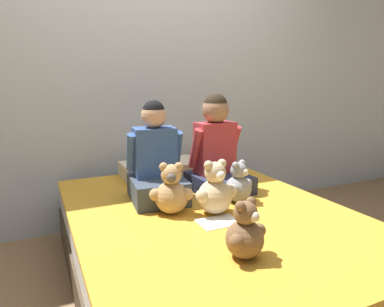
{
  "coord_description": "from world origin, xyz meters",
  "views": [
    {
      "loc": [
        -0.85,
        -1.6,
        1.16
      ],
      "look_at": [
        0.0,
        0.23,
        0.73
      ],
      "focal_mm": 32.0,
      "sensor_mm": 36.0,
      "label": 1
    }
  ],
  "objects_px": {
    "child_on_left": "(156,163)",
    "teddy_bear_held_by_left_child": "(171,192)",
    "bed": "(209,247)",
    "child_on_right": "(217,152)",
    "teddy_bear_between_children": "(215,191)",
    "sign_card": "(219,222)",
    "pillow_at_headboard": "(162,169)",
    "teddy_bear_at_foot_of_bed": "(245,233)",
    "teddy_bear_held_by_right_child": "(239,185)"
  },
  "relations": [
    {
      "from": "sign_card",
      "to": "child_on_left",
      "type": "bearing_deg",
      "value": 109.35
    },
    {
      "from": "child_on_left",
      "to": "sign_card",
      "type": "xyz_separation_m",
      "value": [
        0.17,
        -0.48,
        -0.22
      ]
    },
    {
      "from": "teddy_bear_between_children",
      "to": "teddy_bear_at_foot_of_bed",
      "type": "xyz_separation_m",
      "value": [
        -0.12,
        -0.47,
        -0.02
      ]
    },
    {
      "from": "teddy_bear_between_children",
      "to": "bed",
      "type": "bearing_deg",
      "value": 93.86
    },
    {
      "from": "bed",
      "to": "teddy_bear_between_children",
      "type": "xyz_separation_m",
      "value": [
        0.01,
        -0.06,
        0.35
      ]
    },
    {
      "from": "bed",
      "to": "teddy_bear_at_foot_of_bed",
      "type": "xyz_separation_m",
      "value": [
        -0.11,
        -0.53,
        0.33
      ]
    },
    {
      "from": "teddy_bear_held_by_left_child",
      "to": "teddy_bear_between_children",
      "type": "relative_size",
      "value": 0.95
    },
    {
      "from": "teddy_bear_between_children",
      "to": "teddy_bear_at_foot_of_bed",
      "type": "relative_size",
      "value": 1.19
    },
    {
      "from": "bed",
      "to": "child_on_right",
      "type": "distance_m",
      "value": 0.62
    },
    {
      "from": "teddy_bear_held_by_right_child",
      "to": "bed",
      "type": "bearing_deg",
      "value": 166.79
    },
    {
      "from": "child_on_left",
      "to": "teddy_bear_held_by_left_child",
      "type": "xyz_separation_m",
      "value": [
        -0.0,
        -0.26,
        -0.11
      ]
    },
    {
      "from": "bed",
      "to": "teddy_bear_held_by_left_child",
      "type": "height_order",
      "value": "teddy_bear_held_by_left_child"
    },
    {
      "from": "bed",
      "to": "pillow_at_headboard",
      "type": "xyz_separation_m",
      "value": [
        0.0,
        0.78,
        0.28
      ]
    },
    {
      "from": "teddy_bear_held_by_left_child",
      "to": "teddy_bear_between_children",
      "type": "height_order",
      "value": "teddy_bear_between_children"
    },
    {
      "from": "bed",
      "to": "teddy_bear_held_by_right_child",
      "type": "xyz_separation_m",
      "value": [
        0.22,
        0.05,
        0.33
      ]
    },
    {
      "from": "teddy_bear_held_by_right_child",
      "to": "teddy_bear_between_children",
      "type": "bearing_deg",
      "value": -179.7
    },
    {
      "from": "child_on_left",
      "to": "teddy_bear_between_children",
      "type": "xyz_separation_m",
      "value": [
        0.21,
        -0.36,
        -0.1
      ]
    },
    {
      "from": "teddy_bear_held_by_left_child",
      "to": "teddy_bear_at_foot_of_bed",
      "type": "xyz_separation_m",
      "value": [
        0.09,
        -0.57,
        -0.01
      ]
    },
    {
      "from": "child_on_right",
      "to": "pillow_at_headboard",
      "type": "height_order",
      "value": "child_on_right"
    },
    {
      "from": "child_on_right",
      "to": "teddy_bear_between_children",
      "type": "bearing_deg",
      "value": -122.91
    },
    {
      "from": "child_on_right",
      "to": "teddy_bear_held_by_left_child",
      "type": "distance_m",
      "value": 0.52
    },
    {
      "from": "teddy_bear_held_by_right_child",
      "to": "child_on_right",
      "type": "bearing_deg",
      "value": 65.66
    },
    {
      "from": "child_on_right",
      "to": "sign_card",
      "type": "distance_m",
      "value": 0.6
    },
    {
      "from": "bed",
      "to": "child_on_left",
      "type": "bearing_deg",
      "value": 123.46
    },
    {
      "from": "child_on_right",
      "to": "teddy_bear_at_foot_of_bed",
      "type": "height_order",
      "value": "child_on_right"
    },
    {
      "from": "pillow_at_headboard",
      "to": "sign_card",
      "type": "bearing_deg",
      "value": -92.1
    },
    {
      "from": "teddy_bear_between_children",
      "to": "pillow_at_headboard",
      "type": "relative_size",
      "value": 0.51
    },
    {
      "from": "teddy_bear_at_foot_of_bed",
      "to": "teddy_bear_held_by_right_child",
      "type": "bearing_deg",
      "value": 40.25
    },
    {
      "from": "teddy_bear_held_by_right_child",
      "to": "teddy_bear_held_by_left_child",
      "type": "bearing_deg",
      "value": 155.04
    },
    {
      "from": "child_on_left",
      "to": "sign_card",
      "type": "height_order",
      "value": "child_on_left"
    },
    {
      "from": "teddy_bear_held_by_left_child",
      "to": "child_on_left",
      "type": "bearing_deg",
      "value": 111.62
    },
    {
      "from": "teddy_bear_held_by_right_child",
      "to": "teddy_bear_between_children",
      "type": "height_order",
      "value": "teddy_bear_between_children"
    },
    {
      "from": "child_on_right",
      "to": "sign_card",
      "type": "height_order",
      "value": "child_on_right"
    },
    {
      "from": "teddy_bear_between_children",
      "to": "teddy_bear_held_by_left_child",
      "type": "bearing_deg",
      "value": 152.13
    },
    {
      "from": "teddy_bear_held_by_left_child",
      "to": "teddy_bear_held_by_right_child",
      "type": "relative_size",
      "value": 1.13
    },
    {
      "from": "child_on_left",
      "to": "pillow_at_headboard",
      "type": "height_order",
      "value": "child_on_left"
    },
    {
      "from": "teddy_bear_held_by_left_child",
      "to": "sign_card",
      "type": "distance_m",
      "value": 0.3
    },
    {
      "from": "child_on_right",
      "to": "pillow_at_headboard",
      "type": "xyz_separation_m",
      "value": [
        -0.22,
        0.46,
        -0.2
      ]
    },
    {
      "from": "teddy_bear_held_by_right_child",
      "to": "child_on_left",
      "type": "bearing_deg",
      "value": 123.28
    },
    {
      "from": "child_on_left",
      "to": "pillow_at_headboard",
      "type": "bearing_deg",
      "value": 72.35
    },
    {
      "from": "teddy_bear_held_by_right_child",
      "to": "teddy_bear_at_foot_of_bed",
      "type": "relative_size",
      "value": 1.01
    },
    {
      "from": "child_on_left",
      "to": "teddy_bear_held_by_right_child",
      "type": "bearing_deg",
      "value": -25.94
    },
    {
      "from": "child_on_right",
      "to": "teddy_bear_held_by_left_child",
      "type": "xyz_separation_m",
      "value": [
        -0.42,
        -0.27,
        -0.14
      ]
    },
    {
      "from": "teddy_bear_held_by_left_child",
      "to": "sign_card",
      "type": "xyz_separation_m",
      "value": [
        0.17,
        -0.22,
        -0.12
      ]
    },
    {
      "from": "teddy_bear_held_by_left_child",
      "to": "sign_card",
      "type": "height_order",
      "value": "teddy_bear_held_by_left_child"
    },
    {
      "from": "pillow_at_headboard",
      "to": "sign_card",
      "type": "relative_size",
      "value": 2.8
    },
    {
      "from": "teddy_bear_held_by_left_child",
      "to": "pillow_at_headboard",
      "type": "relative_size",
      "value": 0.48
    },
    {
      "from": "teddy_bear_held_by_left_child",
      "to": "teddy_bear_at_foot_of_bed",
      "type": "height_order",
      "value": "teddy_bear_held_by_left_child"
    },
    {
      "from": "child_on_right",
      "to": "teddy_bear_between_children",
      "type": "xyz_separation_m",
      "value": [
        -0.21,
        -0.37,
        -0.13
      ]
    },
    {
      "from": "sign_card",
      "to": "pillow_at_headboard",
      "type": "bearing_deg",
      "value": 87.9
    }
  ]
}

